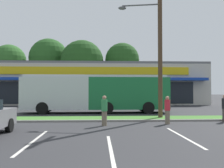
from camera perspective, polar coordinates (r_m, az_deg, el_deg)
grass_median at (r=17.22m, az=2.70°, el=-7.71°), size 56.00×2.20×0.12m
curb_lip at (r=16.02m, az=3.13°, el=-8.18°), size 56.00×0.24×0.12m
parking_stripe_0 at (r=10.38m, az=-17.17°, el=-12.10°), size 0.12×4.80×0.01m
parking_stripe_1 at (r=8.64m, az=-0.30°, el=-14.35°), size 0.12×4.80×0.01m
parking_stripe_2 at (r=11.28m, az=15.55°, el=-11.25°), size 0.12×4.80×0.01m
storefront_building at (r=38.94m, az=-3.72°, el=-0.04°), size 30.89×13.11×5.80m
tree_far_left at (r=52.67m, az=-21.99°, el=4.76°), size 6.31×6.31×10.73m
tree_left at (r=50.74m, az=-13.96°, el=5.62°), size 7.49×7.49×11.92m
tree_mid_left at (r=47.10m, az=-6.73°, el=4.95°), size 7.89×7.89×11.16m
tree_mid at (r=47.03m, az=2.29°, el=5.38°), size 6.24×6.24×10.69m
utility_pole at (r=18.09m, az=10.26°, el=10.96°), size 3.13×2.38×10.93m
city_bus at (r=22.16m, az=-3.61°, el=-1.90°), size 12.50×2.87×3.25m
car_0 at (r=29.73m, az=-12.59°, el=-3.68°), size 4.63×1.98×1.47m
pedestrian_near_bench at (r=14.06m, az=-1.73°, el=-5.95°), size 0.33×0.33×1.66m
pedestrian_far at (r=15.11m, az=12.28°, el=-5.69°), size 0.33×0.33×1.61m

